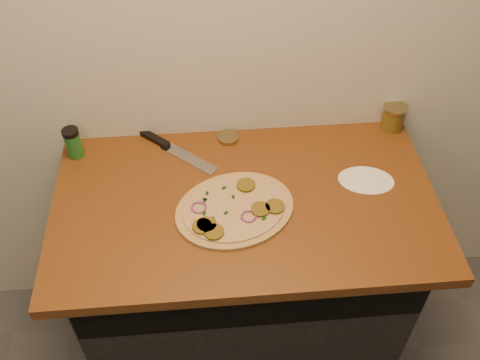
{
  "coord_description": "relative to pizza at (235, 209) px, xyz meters",
  "views": [
    {
      "loc": [
        -0.11,
        0.31,
        2.14
      ],
      "look_at": [
        -0.01,
        1.45,
        0.95
      ],
      "focal_mm": 40.0,
      "sensor_mm": 36.0,
      "label": 1
    }
  ],
  "objects": [
    {
      "name": "cabinet",
      "position": [
        0.04,
        0.08,
        -0.48
      ],
      "size": [
        1.1,
        0.6,
        0.86
      ],
      "primitive_type": "cube",
      "color": "black",
      "rests_on": "ground"
    },
    {
      "name": "countertop",
      "position": [
        0.04,
        0.05,
        -0.03
      ],
      "size": [
        1.2,
        0.7,
        0.04
      ],
      "primitive_type": "cube",
      "color": "brown",
      "rests_on": "cabinet"
    },
    {
      "name": "pizza",
      "position": [
        0.0,
        0.0,
        0.0
      ],
      "size": [
        0.46,
        0.46,
        0.02
      ],
      "color": "tan",
      "rests_on": "countertop"
    },
    {
      "name": "chefs_knife",
      "position": [
        -0.2,
        0.3,
        -0.0
      ],
      "size": [
        0.27,
        0.24,
        0.02
      ],
      "color": "#B7BAC1",
      "rests_on": "countertop"
    },
    {
      "name": "mason_jar_lid",
      "position": [
        0.0,
        0.33,
        -0.0
      ],
      "size": [
        0.08,
        0.08,
        0.02
      ],
      "primitive_type": "cylinder",
      "rotation": [
        0.0,
        0.0,
        0.09
      ],
      "color": "#938255",
      "rests_on": "countertop"
    },
    {
      "name": "salsa_jar",
      "position": [
        0.59,
        0.35,
        0.04
      ],
      "size": [
        0.08,
        0.08,
        0.09
      ],
      "color": "maroon",
      "rests_on": "countertop"
    },
    {
      "name": "spice_shaker",
      "position": [
        -0.51,
        0.3,
        0.05
      ],
      "size": [
        0.05,
        0.05,
        0.11
      ],
      "color": "#1F6324",
      "rests_on": "countertop"
    },
    {
      "name": "flour_spill",
      "position": [
        0.43,
        0.09,
        -0.01
      ],
      "size": [
        0.21,
        0.21,
        0.0
      ],
      "primitive_type": "cylinder",
      "rotation": [
        0.0,
        0.0,
        -0.18
      ],
      "color": "silver",
      "rests_on": "countertop"
    }
  ]
}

